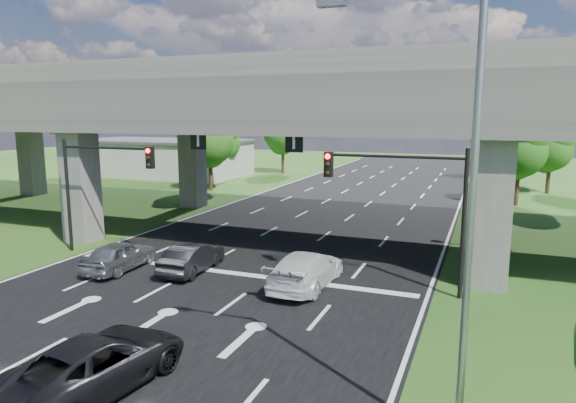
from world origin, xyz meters
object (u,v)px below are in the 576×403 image
Objects in this scene: signal_right at (408,192)px; signal_left at (98,175)px; streetlight_near at (452,186)px; streetlight_beyond at (484,128)px; car_white at (306,269)px; car_trailing at (97,363)px; car_dark at (192,258)px; streetlight_far at (481,134)px; car_silver at (120,256)px.

signal_right and signal_left have the same top height.
streetlight_near and streetlight_beyond have the same top height.
car_white reaches higher than car_trailing.
car_dark is at bearing 142.89° from streetlight_near.
signal_left is at bearing -42.51° from car_trailing.
streetlight_near is 2.43× the size of car_dark.
car_white is at bearing -99.65° from streetlight_beyond.
car_trailing is (-2.41, -9.85, -0.02)m from car_white.
streetlight_far reaches higher than signal_left.
streetlight_beyond reaches higher than car_dark.
streetlight_beyond is (0.00, 16.00, 0.00)m from streetlight_far.
streetlight_beyond reaches higher than car_silver.
car_silver is (-15.21, -22.02, -5.11)m from streetlight_far.
streetlight_near reaches higher than signal_left.
streetlight_beyond is 2.42× the size of car_silver.
car_dark is at bearing 1.23° from car_white.
signal_right is 5.35m from car_white.
car_trailing is at bearing 104.42° from car_dark.
streetlight_near is 1.00× the size of streetlight_beyond.
streetlight_far is at bearing 90.00° from streetlight_near.
streetlight_near is 1.90× the size of car_trailing.
car_silver is 0.79× the size of car_trailing.
streetlight_near is at bearing -29.02° from signal_left.
car_dark is at bearing -8.89° from signal_left.
car_silver is 3.47m from car_dark.
car_silver is at bearing -171.36° from signal_right.
streetlight_near reaches higher than signal_right.
car_dark is (3.31, 1.02, -0.03)m from car_silver.
signal_left is at bearing -3.40° from car_white.
streetlight_near is (17.92, -9.94, 1.66)m from signal_left.
streetlight_near is 17.92m from car_silver.
signal_right is at bearing -177.96° from car_dark.
car_trailing is at bearing -49.49° from signal_left.
car_silver is 0.80× the size of car_white.
streetlight_far is 1.00× the size of streetlight_beyond.
signal_left is at bearing 180.00° from signal_right.
signal_left is 1.46× the size of car_dark.
car_silver is (2.71, -1.97, -3.45)m from signal_left.
signal_left is 40.30m from streetlight_beyond.
streetlight_far is at bearing -90.00° from streetlight_beyond.
streetlight_far is 22.50m from car_white.
signal_right reaches higher than car_silver.
car_trailing is (-8.70, -46.85, -5.09)m from streetlight_beyond.
streetlight_far is 32.45m from car_trailing.
streetlight_near reaches higher than car_white.
streetlight_near is at bearing -90.00° from streetlight_far.
streetlight_near is at bearing 139.34° from car_dark.
streetlight_beyond is 37.87m from car_white.
streetlight_near is 10.12m from car_trailing.
signal_right is 10.33m from streetlight_near.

